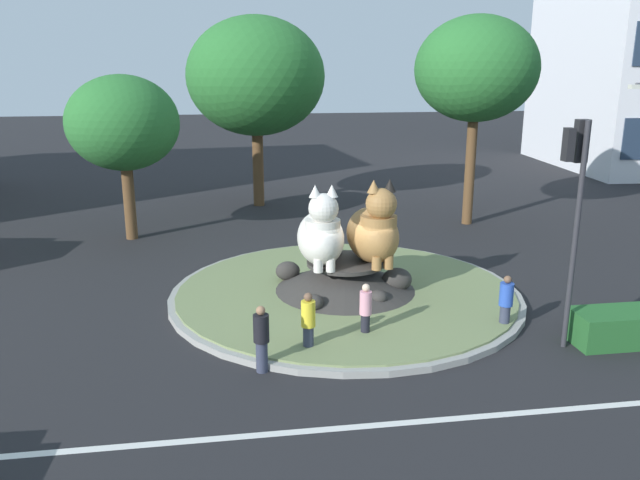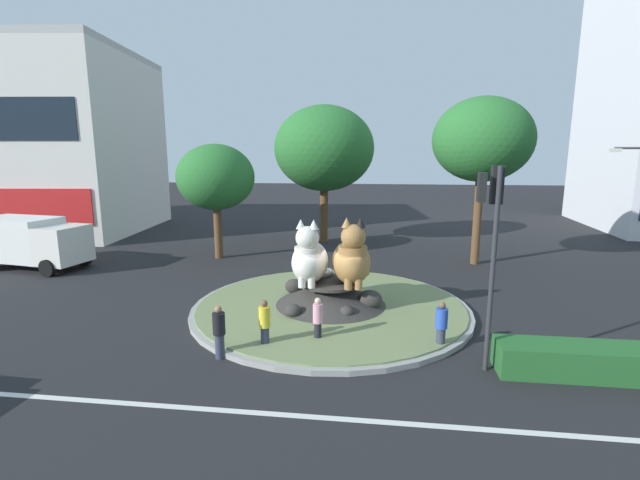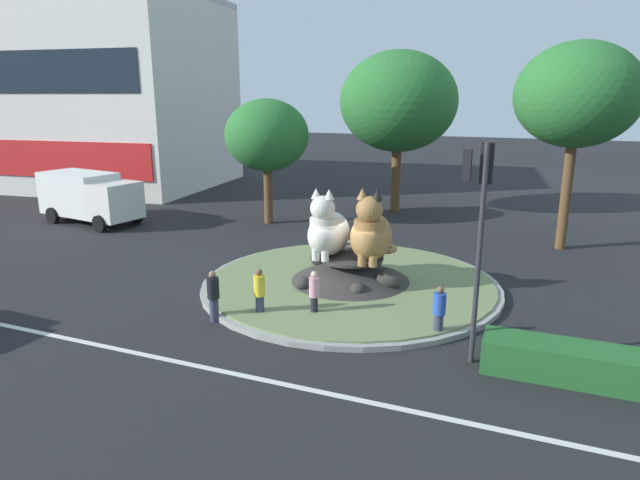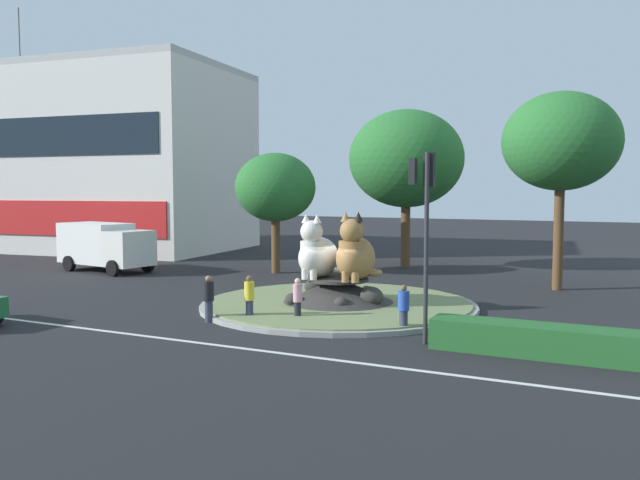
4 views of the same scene
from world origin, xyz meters
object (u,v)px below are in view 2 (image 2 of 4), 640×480
(third_tree_left, at_px, (216,178))
(pedestrian_yellow_shirt, at_px, (265,324))
(cat_statue_white, at_px, (310,259))
(pedestrian_pink_shirt, at_px, (318,320))
(pedestrian_black_shirt, at_px, (219,331))
(traffic_light_mast, at_px, (492,225))
(pedestrian_blue_shirt, at_px, (441,325))
(delivery_box_truck, at_px, (31,241))
(cat_statue_tabby, at_px, (352,259))
(broadleaf_tree_behind_island, at_px, (324,149))
(second_tree_near_tower, at_px, (483,140))

(third_tree_left, height_order, pedestrian_yellow_shirt, third_tree_left)
(cat_statue_white, xyz_separation_m, pedestrian_yellow_shirt, (-0.91, -3.72, -1.27))
(cat_statue_white, xyz_separation_m, pedestrian_pink_shirt, (0.72, -3.07, -1.30))
(pedestrian_black_shirt, bearing_deg, pedestrian_yellow_shirt, 109.47)
(traffic_light_mast, distance_m, pedestrian_blue_shirt, 3.77)
(pedestrian_pink_shirt, xyz_separation_m, delivery_box_truck, (-16.97, 7.99, 0.70))
(cat_statue_white, distance_m, traffic_light_mast, 7.41)
(cat_statue_tabby, relative_size, traffic_light_mast, 0.50)
(traffic_light_mast, bearing_deg, pedestrian_black_shirt, 92.41)
(pedestrian_yellow_shirt, distance_m, pedestrian_blue_shirt, 5.65)
(pedestrian_pink_shirt, bearing_deg, cat_statue_white, -138.35)
(broadleaf_tree_behind_island, bearing_deg, second_tree_near_tower, -30.30)
(cat_statue_white, bearing_deg, pedestrian_yellow_shirt, -13.22)
(pedestrian_blue_shirt, bearing_deg, pedestrian_pink_shirt, 0.54)
(pedestrian_blue_shirt, bearing_deg, third_tree_left, -45.09)
(pedestrian_blue_shirt, bearing_deg, traffic_light_mast, 132.55)
(pedestrian_yellow_shirt, relative_size, pedestrian_black_shirt, 0.99)
(cat_statue_white, distance_m, pedestrian_blue_shirt, 5.74)
(cat_statue_white, distance_m, pedestrian_yellow_shirt, 4.03)
(broadleaf_tree_behind_island, height_order, pedestrian_blue_shirt, broadleaf_tree_behind_island)
(second_tree_near_tower, bearing_deg, pedestrian_blue_shirt, -106.60)
(broadleaf_tree_behind_island, bearing_deg, cat_statue_tabby, -79.15)
(cat_statue_tabby, bearing_deg, broadleaf_tree_behind_island, -178.05)
(traffic_light_mast, height_order, delivery_box_truck, traffic_light_mast)
(cat_statue_tabby, bearing_deg, pedestrian_blue_shirt, 36.06)
(cat_statue_white, relative_size, pedestrian_black_shirt, 1.58)
(cat_statue_white, relative_size, cat_statue_tabby, 0.90)
(second_tree_near_tower, relative_size, pedestrian_yellow_shirt, 5.58)
(delivery_box_truck, bearing_deg, cat_statue_tabby, -6.32)
(cat_statue_white, bearing_deg, third_tree_left, -140.79)
(pedestrian_black_shirt, bearing_deg, third_tree_left, -172.53)
(cat_statue_tabby, xyz_separation_m, delivery_box_truck, (-17.91, 4.92, -0.65))
(pedestrian_black_shirt, xyz_separation_m, pedestrian_blue_shirt, (6.84, 1.45, -0.05))
(traffic_light_mast, height_order, pedestrian_blue_shirt, traffic_light_mast)
(pedestrian_yellow_shirt, height_order, pedestrian_blue_shirt, pedestrian_yellow_shirt)
(cat_statue_white, xyz_separation_m, delivery_box_truck, (-16.25, 4.92, -0.61))
(cat_statue_tabby, xyz_separation_m, pedestrian_black_shirt, (-3.80, -4.49, -1.31))
(pedestrian_yellow_shirt, relative_size, delivery_box_truck, 0.26)
(pedestrian_yellow_shirt, relative_size, pedestrian_pink_shirt, 1.05)
(second_tree_near_tower, distance_m, pedestrian_blue_shirt, 13.97)
(pedestrian_blue_shirt, bearing_deg, pedestrian_yellow_shirt, 6.96)
(broadleaf_tree_behind_island, distance_m, pedestrian_blue_shirt, 19.33)
(traffic_light_mast, relative_size, pedestrian_pink_shirt, 3.69)
(cat_statue_white, xyz_separation_m, second_tree_near_tower, (8.28, 8.99, 4.83))
(pedestrian_blue_shirt, relative_size, delivery_box_truck, 0.25)
(cat_statue_tabby, height_order, pedestrian_pink_shirt, cat_statue_tabby)
(pedestrian_yellow_shirt, bearing_deg, second_tree_near_tower, 147.57)
(second_tree_near_tower, xyz_separation_m, pedestrian_blue_shirt, (-3.58, -12.02, -6.14))
(third_tree_left, distance_m, pedestrian_blue_shirt, 16.90)
(pedestrian_blue_shirt, bearing_deg, cat_statue_tabby, -45.02)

